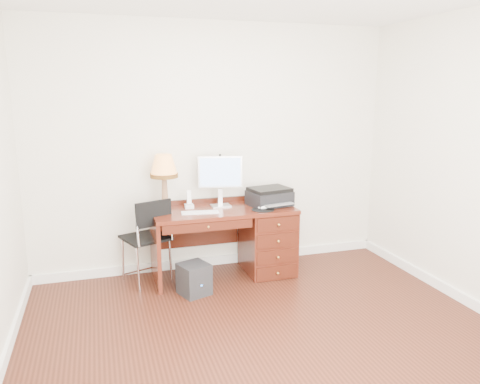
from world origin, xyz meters
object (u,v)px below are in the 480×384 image
object	(u,v)px
desk	(252,236)
printer	(269,197)
leg_lamp	(164,170)
monitor	(220,175)
phone	(189,203)
chair	(146,233)
equipment_box	(194,279)

from	to	relation	value
desk	printer	bearing A→B (deg)	-0.05
leg_lamp	monitor	bearing A→B (deg)	1.01
phone	chair	xyz separation A→B (m)	(-0.47, -0.12, -0.25)
chair	leg_lamp	bearing A→B (deg)	7.59
leg_lamp	chair	world-z (taller)	leg_lamp
leg_lamp	equipment_box	xyz separation A→B (m)	(0.19, -0.50, -1.02)
phone	monitor	bearing A→B (deg)	2.74
leg_lamp	chair	bearing A→B (deg)	-152.22
printer	equipment_box	xyz separation A→B (m)	(-0.93, -0.38, -0.69)
desk	phone	distance (m)	0.78
desk	chair	bearing A→B (deg)	-179.94
chair	equipment_box	world-z (taller)	chair
printer	phone	bearing A→B (deg)	160.95
desk	chair	distance (m)	1.15
desk	leg_lamp	world-z (taller)	leg_lamp
monitor	printer	distance (m)	0.59
leg_lamp	phone	distance (m)	0.45
leg_lamp	printer	bearing A→B (deg)	-5.86
printer	phone	world-z (taller)	same
monitor	chair	world-z (taller)	monitor
desk	phone	xyz separation A→B (m)	(-0.66, 0.12, 0.39)
monitor	equipment_box	size ratio (longest dim) A/B	1.74
desk	equipment_box	world-z (taller)	desk
equipment_box	desk	bearing A→B (deg)	7.54
printer	leg_lamp	distance (m)	1.17
phone	chair	size ratio (longest dim) A/B	0.21
chair	monitor	bearing A→B (deg)	-11.37
desk	monitor	distance (m)	0.76
desk	leg_lamp	distance (m)	1.20
phone	equipment_box	bearing A→B (deg)	-95.08
phone	desk	bearing A→B (deg)	-8.20
printer	chair	distance (m)	1.37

